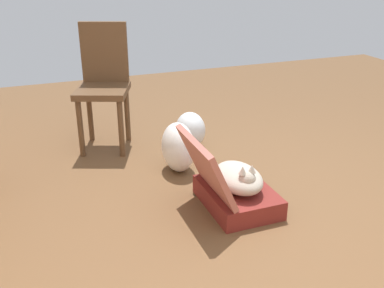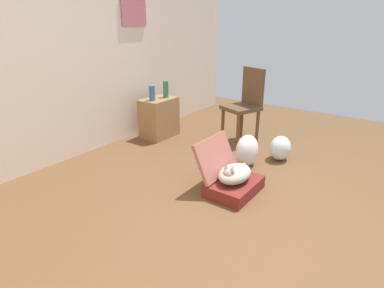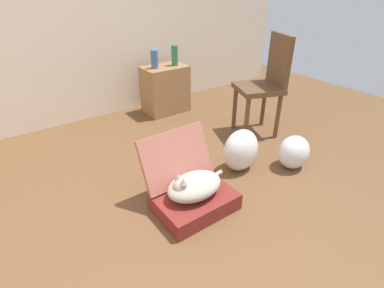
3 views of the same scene
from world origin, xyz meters
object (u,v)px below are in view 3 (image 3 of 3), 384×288
Objects in this scene: plastic_bag_white at (241,150)px; chair at (266,83)px; vase_tall at (154,59)px; vase_short at (175,55)px; suitcase_base at (194,201)px; side_table at (165,89)px; cat at (194,186)px; plastic_bag_clear at (294,152)px.

chair is at bearing 30.01° from plastic_bag_white.
vase_tall is 0.26m from vase_short.
suitcase_base is 0.98× the size of side_table.
chair reaches higher than cat.
plastic_bag_clear is at bearing -86.69° from vase_short.
plastic_bag_clear is 1.76m from side_table.
plastic_bag_white is (0.62, 0.18, 0.12)m from suitcase_base.
side_table is 0.56× the size of chair.
cat is 2.42× the size of vase_tall.
vase_short reaches higher than plastic_bag_clear.
chair is at bearing -59.31° from vase_tall.
vase_short is (-0.10, 1.71, 0.53)m from plastic_bag_clear.
chair is (0.39, -1.06, -0.13)m from vase_short.
plastic_bag_white is 1.26× the size of plastic_bag_clear.
plastic_bag_white is at bearing 16.21° from cat.
vase_short reaches higher than cat.
plastic_bag_clear is 1.46× the size of vase_tall.
vase_tall is (-0.36, 1.73, 0.51)m from plastic_bag_clear.
chair is (0.65, -1.09, -0.11)m from vase_tall.
vase_tall is 0.20× the size of chair.
plastic_bag_white is 1.50m from side_table.
vase_tall is (-0.13, -0.01, 0.38)m from side_table.
vase_short is (0.26, -0.03, 0.01)m from vase_tall.
plastic_bag_white is at bearing -96.49° from side_table.
vase_tall is at bearing -127.79° from chair.
vase_tall reaches higher than plastic_bag_white.
chair is at bearing -69.89° from vase_short.
chair is at bearing 23.76° from cat.
plastic_bag_white is at bearing 16.45° from suitcase_base.
plastic_bag_clear is at bearing -31.88° from plastic_bag_white.
side_table reaches higher than cat.
cat is 0.49× the size of chair.
suitcase_base is 1.51m from chair.
plastic_bag_clear is (1.03, -0.06, -0.06)m from cat.
plastic_bag_white is 1.57m from vase_short.
chair is at bearing 65.69° from plastic_bag_clear.
chair is at bearing -64.69° from side_table.
side_table is (-0.23, 1.74, 0.13)m from plastic_bag_clear.
vase_short is at bearing 60.71° from suitcase_base.
suitcase_base is 1.87m from side_table.
plastic_bag_clear is at bearing -78.40° from vase_tall.
cat is 1.86m from vase_tall.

